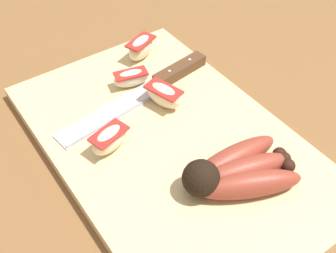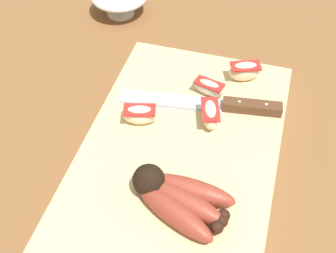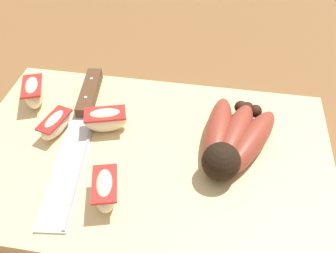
{
  "view_description": "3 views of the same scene",
  "coord_description": "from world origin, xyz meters",
  "px_view_note": "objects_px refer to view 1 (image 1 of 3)",
  "views": [
    {
      "loc": [
        0.31,
        -0.25,
        0.45
      ],
      "look_at": [
        -0.02,
        -0.02,
        0.05
      ],
      "focal_mm": 44.94,
      "sensor_mm": 36.0,
      "label": 1
    },
    {
      "loc": [
        0.43,
        0.09,
        0.57
      ],
      "look_at": [
        -0.03,
        -0.04,
        0.05
      ],
      "focal_mm": 48.34,
      "sensor_mm": 36.0,
      "label": 2
    },
    {
      "loc": [
        0.06,
        -0.32,
        0.37
      ],
      "look_at": [
        0.0,
        0.0,
        0.05
      ],
      "focal_mm": 38.09,
      "sensor_mm": 36.0,
      "label": 3
    }
  ],
  "objects_px": {
    "apple_wedge_far": "(110,139)",
    "apple_wedge_extra": "(141,47)",
    "chefs_knife": "(158,84)",
    "apple_wedge_middle": "(164,95)",
    "apple_wedge_near": "(133,77)",
    "banana_bunch": "(236,172)"
  },
  "relations": [
    {
      "from": "apple_wedge_far",
      "to": "apple_wedge_extra",
      "type": "bearing_deg",
      "value": 136.05
    },
    {
      "from": "chefs_knife",
      "to": "apple_wedge_extra",
      "type": "relative_size",
      "value": 4.43
    },
    {
      "from": "chefs_knife",
      "to": "apple_wedge_middle",
      "type": "distance_m",
      "value": 0.04
    },
    {
      "from": "chefs_knife",
      "to": "apple_wedge_near",
      "type": "height_order",
      "value": "apple_wedge_near"
    },
    {
      "from": "chefs_knife",
      "to": "apple_wedge_far",
      "type": "bearing_deg",
      "value": -60.36
    },
    {
      "from": "chefs_knife",
      "to": "apple_wedge_far",
      "type": "distance_m",
      "value": 0.15
    },
    {
      "from": "chefs_knife",
      "to": "apple_wedge_far",
      "type": "xyz_separation_m",
      "value": [
        0.07,
        -0.13,
        0.01
      ]
    },
    {
      "from": "apple_wedge_near",
      "to": "apple_wedge_middle",
      "type": "height_order",
      "value": "apple_wedge_middle"
    },
    {
      "from": "apple_wedge_middle",
      "to": "apple_wedge_extra",
      "type": "relative_size",
      "value": 1.03
    },
    {
      "from": "banana_bunch",
      "to": "chefs_knife",
      "type": "xyz_separation_m",
      "value": [
        -0.21,
        0.02,
        -0.01
      ]
    },
    {
      "from": "banana_bunch",
      "to": "chefs_knife",
      "type": "height_order",
      "value": "banana_bunch"
    },
    {
      "from": "chefs_knife",
      "to": "apple_wedge_near",
      "type": "relative_size",
      "value": 4.69
    },
    {
      "from": "apple_wedge_near",
      "to": "apple_wedge_middle",
      "type": "distance_m",
      "value": 0.07
    },
    {
      "from": "apple_wedge_extra",
      "to": "apple_wedge_middle",
      "type": "bearing_deg",
      "value": -17.21
    },
    {
      "from": "chefs_knife",
      "to": "apple_wedge_near",
      "type": "xyz_separation_m",
      "value": [
        -0.03,
        -0.03,
        0.01
      ]
    },
    {
      "from": "banana_bunch",
      "to": "chefs_knife",
      "type": "distance_m",
      "value": 0.21
    },
    {
      "from": "chefs_knife",
      "to": "banana_bunch",
      "type": "bearing_deg",
      "value": -6.65
    },
    {
      "from": "banana_bunch",
      "to": "chefs_knife",
      "type": "relative_size",
      "value": 0.53
    },
    {
      "from": "banana_bunch",
      "to": "apple_wedge_middle",
      "type": "relative_size",
      "value": 2.29
    },
    {
      "from": "banana_bunch",
      "to": "apple_wedge_far",
      "type": "relative_size",
      "value": 2.42
    },
    {
      "from": "apple_wedge_near",
      "to": "apple_wedge_middle",
      "type": "relative_size",
      "value": 0.91
    },
    {
      "from": "apple_wedge_far",
      "to": "apple_wedge_near",
      "type": "bearing_deg",
      "value": 135.4
    }
  ]
}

